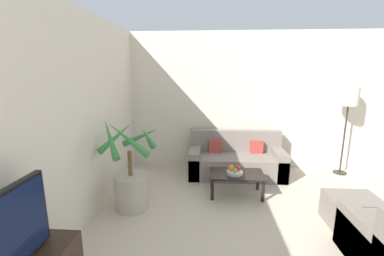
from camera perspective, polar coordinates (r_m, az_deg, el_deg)
name	(u,v)px	position (r m, az deg, el deg)	size (l,w,h in m)	color
wall_back	(300,102)	(5.50, 22.87, 5.33)	(8.29, 0.06, 2.70)	beige
wall_left	(15,143)	(2.57, -34.63, -2.84)	(0.06, 8.01, 2.70)	beige
potted_palm	(131,179)	(3.81, -13.42, -11.07)	(0.87, 0.85, 1.35)	#ADA393
sofa_loveseat	(236,161)	(4.99, 9.74, -7.20)	(1.76, 0.76, 0.81)	gray
floor_lamp	(349,100)	(5.53, 31.50, 5.23)	(0.32, 0.32, 1.67)	#2D2823
coffee_table	(236,176)	(4.20, 9.85, -10.55)	(0.85, 0.50, 0.36)	black
fruit_bowl	(235,173)	(4.13, 9.48, -9.78)	(0.25, 0.25, 0.05)	beige
apple_red	(238,168)	(4.17, 10.23, -8.74)	(0.07, 0.07, 0.07)	red
apple_green	(235,170)	(4.08, 9.62, -9.22)	(0.07, 0.07, 0.07)	olive
orange_fruit	(231,168)	(4.14, 8.69, -8.68)	(0.09, 0.09, 0.09)	orange
ottoman	(352,211)	(4.01, 32.00, -15.32)	(0.62, 0.48, 0.38)	gray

